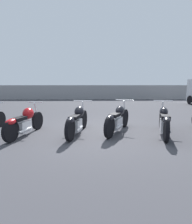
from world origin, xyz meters
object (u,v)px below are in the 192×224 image
at_px(motorcycle_slot_1, 25,122).
at_px(motorcycle_slot_2, 77,120).
at_px(motorcycle_slot_3, 118,119).
at_px(motorcycle_slot_4, 164,121).

bearing_deg(motorcycle_slot_1, motorcycle_slot_2, 15.80).
relative_size(motorcycle_slot_1, motorcycle_slot_3, 1.00).
distance_m(motorcycle_slot_2, motorcycle_slot_3, 1.33).
relative_size(motorcycle_slot_3, motorcycle_slot_4, 0.97).
bearing_deg(motorcycle_slot_1, motorcycle_slot_3, 18.07).
relative_size(motorcycle_slot_1, motorcycle_slot_2, 0.95).
relative_size(motorcycle_slot_2, motorcycle_slot_3, 1.06).
height_order(motorcycle_slot_2, motorcycle_slot_3, motorcycle_slot_3).
relative_size(motorcycle_slot_1, motorcycle_slot_4, 0.98).
xyz_separation_m(motorcycle_slot_3, motorcycle_slot_4, (1.38, -0.39, 0.00)).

